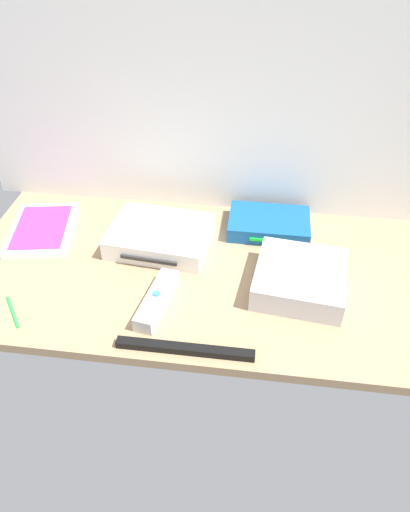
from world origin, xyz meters
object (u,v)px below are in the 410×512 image
Objects in this scene: mini_computer at (300,278)px; sensor_bar at (185,349)px; stylus_pen at (12,311)px; game_console at (160,236)px; remote_wand at (157,300)px; network_router at (269,224)px; game_case at (42,229)px.

sensor_bar is (-19.56, -18.57, -1.94)cm from mini_computer.
sensor_bar is 2.67× the size of stylus_pen.
remote_wand is at bearing -75.10° from game_console.
game_console is at bearing 109.16° from remote_wand.
sensor_bar is (6.97, -10.23, -0.81)cm from remote_wand.
network_router is at bearing 70.63° from sensor_bar.
mini_computer reaches higher than game_case.
sensor_bar is at bearing -8.46° from stylus_pen.
sensor_bar is at bearing -136.49° from mini_computer.
stylus_pen is at bearing -159.27° from remote_wand.
mini_computer is at bearing 14.39° from stylus_pen.
remote_wand is at bearing -162.55° from mini_computer.
remote_wand is 27.01cm from stylus_pen.
mini_computer is at bearing -21.46° from game_case.
mini_computer is 1.05× the size of network_router.
mini_computer is at bearing 26.96° from remote_wand.
game_console is 1.47× the size of remote_wand.
sensor_bar reaches higher than stylus_pen.
game_console is 1.24× the size of network_router.
game_console is at bearing 45.67° from stylus_pen.
sensor_bar is at bearing -48.75° from game_case.
network_router reaches higher than sensor_bar.
network_router is 33.64cm from remote_wand.
stylus_pen is (-53.00, -13.59, -2.29)cm from mini_computer.
sensor_bar is 33.81cm from stylus_pen.
stylus_pen is (4.15, -24.76, -0.41)cm from game_case.
game_case is 47.93cm from sensor_bar.
stylus_pen is at bearing -90.89° from game_case.
game_console is at bearing -12.29° from game_case.
network_router is 1.19× the size of remote_wand.
remote_wand is 0.63× the size of sensor_bar.
remote_wand is (-26.53, -8.34, -1.13)cm from mini_computer.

